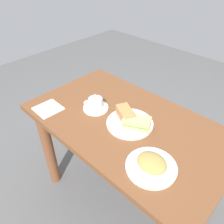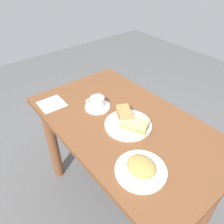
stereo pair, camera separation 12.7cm
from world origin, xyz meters
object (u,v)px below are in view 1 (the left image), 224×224
object	(u,v)px
sandwich_front	(126,115)
coffee_cup	(95,103)
coffee_saucer	(96,108)
side_plate	(151,167)
napkin	(48,109)
spoon	(95,100)
sandwich_back	(137,123)
dining_table	(125,141)
sandwich_plate	(130,123)

from	to	relation	value
sandwich_front	coffee_cup	distance (m)	0.21
sandwich_front	coffee_saucer	bearing A→B (deg)	-169.43
coffee_saucer	side_plate	distance (m)	0.53
coffee_saucer	napkin	xyz separation A→B (m)	(-0.21, -0.21, -0.00)
coffee_cup	spoon	world-z (taller)	coffee_cup
sandwich_front	coffee_saucer	size ratio (longest dim) A/B	1.01
coffee_cup	side_plate	distance (m)	0.53
sandwich_back	napkin	world-z (taller)	sandwich_back
dining_table	spoon	distance (m)	0.32
sandwich_back	spoon	world-z (taller)	sandwich_back
dining_table	sandwich_front	size ratio (longest dim) A/B	7.45
sandwich_front	napkin	world-z (taller)	sandwich_front
side_plate	sandwich_back	bearing A→B (deg)	143.28
coffee_saucer	dining_table	bearing A→B (deg)	10.86
dining_table	spoon	xyz separation A→B (m)	(-0.27, 0.01, 0.18)
dining_table	side_plate	distance (m)	0.39
sandwich_front	coffee_saucer	distance (m)	0.21
coffee_cup	sandwich_front	bearing A→B (deg)	10.85
spoon	side_plate	world-z (taller)	spoon
coffee_cup	side_plate	world-z (taller)	coffee_cup
sandwich_back	coffee_cup	bearing A→B (deg)	-174.19
sandwich_front	napkin	size ratio (longest dim) A/B	1.06
sandwich_back	spoon	distance (m)	0.36
spoon	side_plate	bearing A→B (deg)	-17.80
sandwich_plate	spoon	distance (m)	0.31
side_plate	spoon	bearing A→B (deg)	162.20
coffee_saucer	spoon	distance (m)	0.08
sandwich_plate	coffee_cup	bearing A→B (deg)	-172.16
coffee_saucer	coffee_cup	world-z (taller)	coffee_cup
sandwich_plate	sandwich_back	distance (m)	0.06
sandwich_plate	napkin	size ratio (longest dim) A/B	1.75
sandwich_plate	sandwich_front	distance (m)	0.05
napkin	dining_table	bearing A→B (deg)	30.21
coffee_cup	side_plate	xyz separation A→B (m)	(0.51, -0.13, -0.04)
sandwich_front	sandwich_back	size ratio (longest dim) A/B	0.94
napkin	sandwich_back	bearing A→B (deg)	24.87
sandwich_front	coffee_cup	bearing A→B (deg)	-169.15
dining_table	side_plate	world-z (taller)	side_plate
sandwich_plate	coffee_saucer	distance (m)	0.25
sandwich_front	napkin	bearing A→B (deg)	-149.68
dining_table	sandwich_back	distance (m)	0.22
sandwich_front	coffee_cup	world-z (taller)	same
sandwich_plate	coffee_saucer	xyz separation A→B (m)	(-0.25, -0.03, -0.00)
coffee_saucer	spoon	xyz separation A→B (m)	(-0.06, 0.05, 0.01)
napkin	coffee_saucer	bearing A→B (deg)	44.37
sandwich_plate	sandwich_back	bearing A→B (deg)	-4.40
sandwich_plate	sandwich_front	xyz separation A→B (m)	(-0.04, 0.01, 0.04)
coffee_cup	napkin	bearing A→B (deg)	-135.66
sandwich_back	coffee_cup	world-z (taller)	coffee_cup
dining_table	coffee_cup	distance (m)	0.30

